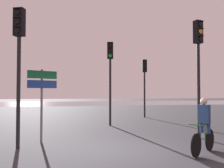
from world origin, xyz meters
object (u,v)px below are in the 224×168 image
direction_sign_post (42,92)px  cyclist (204,125)px  traffic_light_center (110,67)px  traffic_light_near_right (198,56)px  traffic_light_near_left (19,51)px  traffic_light_far_right (144,77)px

direction_sign_post → cyclist: size_ratio=1.60×
traffic_light_center → direction_sign_post: size_ratio=1.73×
traffic_light_near_right → direction_sign_post: traffic_light_near_right is taller
direction_sign_post → traffic_light_near_right: bearing=148.8°
traffic_light_near_left → traffic_light_far_right: size_ratio=1.09×
traffic_light_near_right → traffic_light_near_left: bearing=-12.4°
traffic_light_near_right → traffic_light_far_right: 8.08m
traffic_light_near_right → traffic_light_far_right: size_ratio=1.12×
direction_sign_post → traffic_light_center: bearing=-157.5°
traffic_light_center → direction_sign_post: bearing=63.5°
traffic_light_center → cyclist: (1.52, -6.52, -2.30)m
traffic_light_center → direction_sign_post: (-3.25, -3.94, -1.32)m
traffic_light_center → traffic_light_near_right: traffic_light_near_right is taller
traffic_light_near_left → cyclist: bearing=-176.6°
traffic_light_far_right → direction_sign_post: bearing=54.2°
traffic_light_near_left → direction_sign_post: traffic_light_near_left is taller
traffic_light_near_left → traffic_light_near_right: bearing=-154.5°
traffic_light_near_left → direction_sign_post: bearing=-106.1°
traffic_light_center → traffic_light_near_right: bearing=135.4°
direction_sign_post → traffic_light_near_left: bearing=25.2°
traffic_light_center → traffic_light_far_right: (3.23, 3.78, -0.24)m
traffic_light_center → cyclist: traffic_light_center is taller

